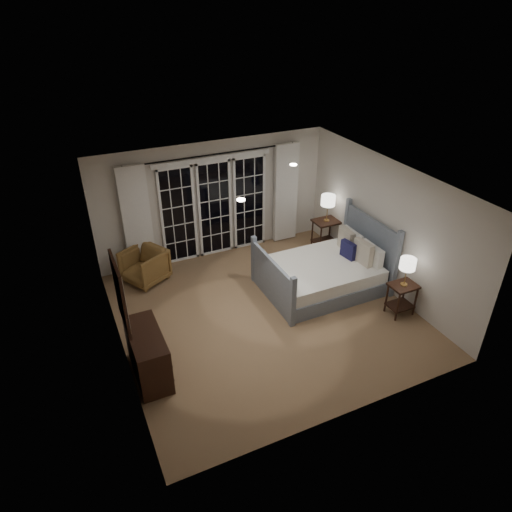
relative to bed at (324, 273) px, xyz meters
name	(u,v)px	position (x,y,z in m)	size (l,w,h in m)	color
floor	(265,313)	(-1.42, -0.30, -0.33)	(5.00, 5.00, 0.00)	#906A4D
ceiling	(267,183)	(-1.42, -0.30, 2.17)	(5.00, 5.00, 0.00)	white
wall_left	(113,289)	(-3.92, -0.30, 0.92)	(0.02, 5.00, 2.50)	beige
wall_right	(386,226)	(1.08, -0.30, 0.92)	(0.02, 5.00, 2.50)	beige
wall_back	(214,200)	(-1.42, 2.20, 0.92)	(5.00, 0.02, 2.50)	beige
wall_front	(354,345)	(-1.42, -2.80, 0.92)	(5.00, 0.02, 2.50)	beige
french_doors	(215,207)	(-1.42, 2.16, 0.76)	(2.50, 0.04, 2.20)	black
curtain_rod	(213,155)	(-1.42, 2.10, 1.92)	(0.03, 0.03, 3.50)	black
curtain_left	(137,221)	(-3.07, 2.08, 0.82)	(0.55, 0.10, 2.25)	silver
curtain_right	(286,193)	(0.23, 2.08, 0.82)	(0.55, 0.10, 2.25)	silver
downlight_a	(293,165)	(-0.62, 0.30, 2.16)	(0.12, 0.12, 0.01)	white
downlight_b	(241,200)	(-2.02, -0.70, 2.16)	(0.12, 0.12, 0.01)	white
bed	(324,273)	(0.00, 0.00, 0.00)	(2.20, 1.58, 1.28)	gray
nightstand_left	(402,295)	(0.79, -1.29, 0.07)	(0.47, 0.38, 0.61)	#321C10
nightstand_right	(326,230)	(0.82, 1.28, 0.15)	(0.55, 0.44, 0.71)	#321C10
lamp_left	(408,264)	(0.79, -1.29, 0.71)	(0.27, 0.27, 0.53)	#B48D48
lamp_right	(328,201)	(0.82, 1.28, 0.86)	(0.31, 0.31, 0.59)	#B48D48
armchair	(145,266)	(-3.11, 1.68, 0.02)	(0.74, 0.76, 0.69)	brown
dresser	(148,354)	(-3.65, -0.91, 0.06)	(0.47, 1.10, 0.78)	#321C10
mirror	(120,294)	(-3.88, -0.91, 1.22)	(0.05, 0.85, 1.00)	#321C10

